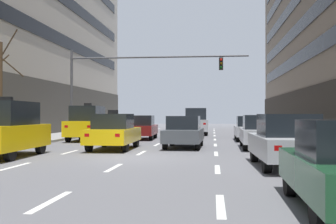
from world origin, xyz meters
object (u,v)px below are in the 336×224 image
taxi_driving_0 (114,132)px  car_parked_1 (286,141)px  car_driving_1 (196,122)px  street_tree_0 (0,90)px  car_driving_5 (142,128)px  taxi_driving_2 (6,129)px  pedestrian_0 (289,127)px  traffic_signal_0 (129,74)px  car_driving_3 (184,132)px  car_parked_2 (260,132)px  taxi_driving_4 (88,123)px  car_parked_3 (249,129)px

taxi_driving_0 → car_parked_1: 9.21m
car_driving_1 → street_tree_0: street_tree_0 is taller
taxi_driving_0 → car_driving_5: 8.02m
taxi_driving_2 → pedestrian_0: taxi_driving_2 is taller
traffic_signal_0 → pedestrian_0: (9.76, -6.06, -3.44)m
car_driving_3 → car_parked_2: car_parked_2 is taller
taxi_driving_4 → car_parked_3: bearing=6.4°
traffic_signal_0 → taxi_driving_4: bearing=-129.9°
car_driving_3 → car_parked_1: size_ratio=0.95×
taxi_driving_2 → pedestrian_0: (11.98, 6.69, -0.06)m
taxi_driving_4 → car_parked_2: size_ratio=1.05×
car_driving_3 → street_tree_0: street_tree_0 is taller
taxi_driving_2 → car_driving_3: taxi_driving_2 is taller
street_tree_0 → pedestrian_0: bearing=6.8°
traffic_signal_0 → pedestrian_0: 11.99m
taxi_driving_0 → car_parked_3: taxi_driving_0 is taller
car_driving_1 → taxi_driving_2: taxi_driving_2 is taller
car_parked_2 → traffic_signal_0: size_ratio=0.36×
taxi_driving_2 → car_driving_3: bearing=39.0°
taxi_driving_4 → street_tree_0: 6.38m
car_driving_3 → car_driving_5: (-3.33, 6.71, 0.01)m
car_parked_3 → street_tree_0: street_tree_0 is taller
car_parked_2 → pedestrian_0: pedestrian_0 is taller
taxi_driving_0 → car_parked_3: bearing=46.2°
taxi_driving_4 → traffic_signal_0: size_ratio=0.37×
taxi_driving_2 → car_parked_3: 15.35m
car_parked_2 → pedestrian_0: size_ratio=2.85×
taxi_driving_0 → car_parked_2: bearing=9.3°
pedestrian_0 → car_parked_2: bearing=-137.5°
car_parked_2 → car_parked_1: bearing=-90.0°
car_driving_3 → car_parked_3: car_driving_3 is taller
car_driving_5 → taxi_driving_0: bearing=-89.6°
taxi_driving_2 → street_tree_0: (-2.95, 4.90, 1.87)m
street_tree_0 → taxi_driving_2: bearing=-58.9°
taxi_driving_4 → car_parked_1: size_ratio=1.02×
car_parked_3 → car_driving_1: bearing=117.1°
car_parked_3 → pedestrian_0: bearing=-70.5°
traffic_signal_0 → taxi_driving_2: bearing=-99.9°
car_driving_1 → traffic_signal_0: (-4.40, -5.83, 3.38)m
taxi_driving_2 → car_parked_2: bearing=26.6°
car_driving_3 → car_parked_1: (3.75, -7.26, 0.04)m
car_driving_3 → car_parked_3: 7.09m
car_driving_5 → taxi_driving_4: bearing=-149.8°
car_parked_2 → traffic_signal_0: (-8.10, 7.58, 3.66)m
taxi_driving_0 → car_driving_3: size_ratio=1.06×
taxi_driving_2 → traffic_signal_0: (2.23, 12.75, 3.39)m
taxi_driving_0 → taxi_driving_2: (-3.30, -4.01, 0.25)m
car_driving_3 → taxi_driving_0: bearing=-158.1°
car_parked_3 → street_tree_0: size_ratio=0.70×
street_tree_0 → taxi_driving_0: bearing=-8.1°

